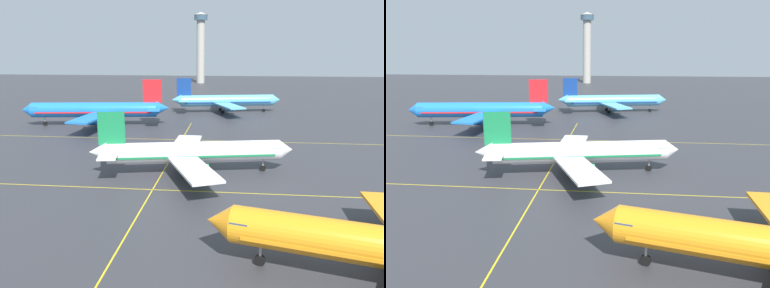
{
  "view_description": "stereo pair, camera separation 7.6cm",
  "coord_description": "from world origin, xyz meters",
  "views": [
    {
      "loc": [
        11.74,
        -21.86,
        20.58
      ],
      "look_at": [
        4.69,
        43.88,
        4.17
      ],
      "focal_mm": 35.25,
      "sensor_mm": 36.0,
      "label": 1
    },
    {
      "loc": [
        11.82,
        -21.86,
        20.58
      ],
      "look_at": [
        4.69,
        43.88,
        4.17
      ],
      "focal_mm": 35.25,
      "sensor_mm": 36.0,
      "label": 2
    }
  ],
  "objects": [
    {
      "name": "airliner_second_row",
      "position": [
        5.11,
        39.86,
        3.72
      ],
      "size": [
        34.9,
        29.66,
        10.9
      ],
      "color": "white",
      "rests_on": "ground"
    },
    {
      "name": "airliner_third_row",
      "position": [
        -26.14,
        79.68,
        4.39
      ],
      "size": [
        41.32,
        35.35,
        12.85
      ],
      "color": "blue",
      "rests_on": "ground"
    },
    {
      "name": "airliner_far_left_stand",
      "position": [
        9.55,
        106.97,
        4.0
      ],
      "size": [
        37.47,
        31.85,
        11.7
      ],
      "color": "#5BB7E5",
      "rests_on": "ground"
    },
    {
      "name": "taxiway_markings",
      "position": [
        0.0,
        31.2,
        0.0
      ],
      "size": [
        117.26,
        109.57,
        0.01
      ],
      "color": "yellow",
      "rests_on": "ground"
    },
    {
      "name": "control_tower",
      "position": [
        -9.29,
        226.57,
        25.32
      ],
      "size": [
        8.82,
        8.82,
        44.27
      ],
      "color": "#ADA89E",
      "rests_on": "ground"
    }
  ]
}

